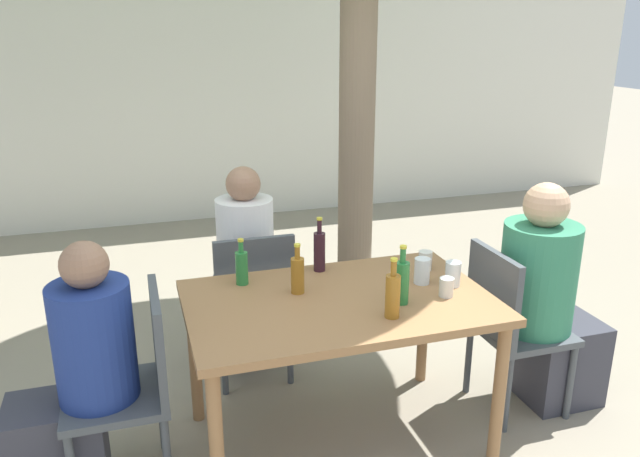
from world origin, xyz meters
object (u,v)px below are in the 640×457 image
object	(u,v)px
amber_bottle_0	(393,295)
person_seated_2	(244,277)
wine_bottle_3	(319,250)
drinking_glass_3	(425,261)
patio_chair_2	(252,298)
person_seated_0	(77,388)
person_seated_1	(547,306)
green_bottle_2	(402,281)
amber_bottle_1	(298,274)
drinking_glass_1	(422,271)
drinking_glass_0	(446,287)
dining_table_front	(339,315)
green_bottle_4	(242,267)
patio_chair_0	(135,379)
patio_chair_1	(509,321)
drinking_glass_2	(453,274)

from	to	relation	value
amber_bottle_0	person_seated_2	bearing A→B (deg)	110.77
amber_bottle_0	wine_bottle_3	bearing A→B (deg)	103.10
person_seated_2	drinking_glass_3	xyz separation A→B (m)	(0.83, -0.71, 0.27)
patio_chair_2	wine_bottle_3	distance (m)	0.57
patio_chair_2	person_seated_0	xyz separation A→B (m)	(-0.90, -0.68, -0.00)
person_seated_1	green_bottle_2	xyz separation A→B (m)	(-0.91, -0.13, 0.31)
amber_bottle_1	drinking_glass_1	bearing A→B (deg)	-6.54
patio_chair_2	drinking_glass_1	world-z (taller)	patio_chair_2
patio_chair_2	drinking_glass_0	world-z (taller)	patio_chair_2
green_bottle_2	wine_bottle_3	bearing A→B (deg)	116.00
patio_chair_2	amber_bottle_0	distance (m)	1.09
patio_chair_2	drinking_glass_3	size ratio (longest dim) A/B	9.05
dining_table_front	drinking_glass_3	bearing A→B (deg)	20.77
amber_bottle_1	green_bottle_4	size ratio (longest dim) A/B	1.05
wine_bottle_3	amber_bottle_0	bearing A→B (deg)	-76.90
person_seated_0	drinking_glass_0	xyz separation A→B (m)	(1.67, -0.12, 0.30)
drinking_glass_1	wine_bottle_3	bearing A→B (deg)	144.56
drinking_glass_0	person_seated_0	bearing A→B (deg)	175.77
drinking_glass_1	amber_bottle_0	bearing A→B (deg)	-133.87
patio_chair_0	wine_bottle_3	distance (m)	1.09
person_seated_1	drinking_glass_3	xyz separation A→B (m)	(-0.63, 0.21, 0.26)
person_seated_2	amber_bottle_0	distance (m)	1.29
wine_bottle_3	green_bottle_4	size ratio (longest dim) A/B	1.23
patio_chair_1	green_bottle_4	size ratio (longest dim) A/B	3.91
wine_bottle_3	drinking_glass_3	bearing A→B (deg)	-16.37
green_bottle_4	drinking_glass_0	xyz separation A→B (m)	(0.89, -0.43, -0.04)
patio_chair_0	drinking_glass_3	world-z (taller)	patio_chair_0
amber_bottle_1	patio_chair_2	bearing A→B (deg)	101.90
person_seated_0	wine_bottle_3	world-z (taller)	person_seated_0
drinking_glass_2	wine_bottle_3	bearing A→B (deg)	145.80
dining_table_front	amber_bottle_0	xyz separation A→B (m)	(0.16, -0.25, 0.19)
person_seated_2	green_bottle_2	size ratio (longest dim) A/B	4.47
patio_chair_0	patio_chair_2	size ratio (longest dim) A/B	1.00
patio_chair_2	person_seated_1	size ratio (longest dim) A/B	0.73
patio_chair_2	wine_bottle_3	world-z (taller)	wine_bottle_3
drinking_glass_0	drinking_glass_1	xyz separation A→B (m)	(-0.04, 0.18, 0.02)
drinking_glass_0	drinking_glass_3	bearing A→B (deg)	80.72
drinking_glass_0	drinking_glass_2	world-z (taller)	drinking_glass_2
person_seated_0	drinking_glass_3	world-z (taller)	person_seated_0
drinking_glass_1	patio_chair_2	bearing A→B (deg)	139.41
patio_chair_0	drinking_glass_3	bearing A→B (deg)	97.90
person_seated_1	person_seated_0	bearing A→B (deg)	90.00
amber_bottle_1	drinking_glass_2	bearing A→B (deg)	-10.97
green_bottle_4	amber_bottle_1	bearing A→B (deg)	-38.09
wine_bottle_3	patio_chair_0	bearing A→B (deg)	-159.36
patio_chair_2	drinking_glass_2	size ratio (longest dim) A/B	7.46
dining_table_front	person_seated_2	world-z (taller)	person_seated_2
drinking_glass_0	drinking_glass_1	bearing A→B (deg)	102.82
patio_chair_1	patio_chair_0	bearing A→B (deg)	90.00
patio_chair_0	patio_chair_1	distance (m)	1.88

